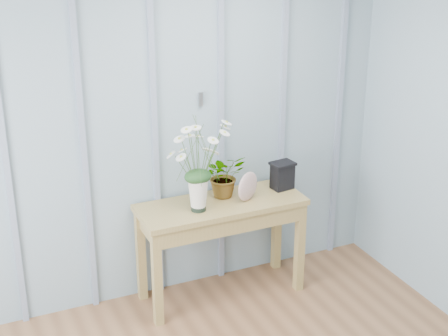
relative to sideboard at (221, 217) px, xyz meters
name	(u,v)px	position (x,y,z in m)	size (l,w,h in m)	color
room_shell	(188,76)	(-0.65, -1.08, 1.35)	(4.00, 4.50, 2.50)	#93AAB7
sideboard	(221,217)	(0.00, 0.00, 0.00)	(1.20, 0.45, 0.75)	#9C8245
daisy_vase	(198,155)	(-0.20, -0.06, 0.52)	(0.46, 0.35, 0.65)	black
spider_plant	(224,175)	(0.07, 0.09, 0.27)	(0.29, 0.25, 0.32)	#193E19
felt_disc_vessel	(248,186)	(0.19, -0.05, 0.22)	(0.21, 0.06, 0.21)	#994F5A
carved_box	(282,175)	(0.51, 0.04, 0.22)	(0.18, 0.15, 0.21)	black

